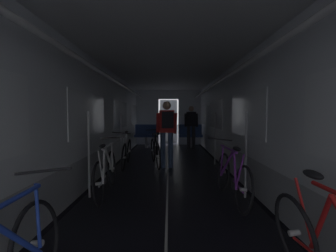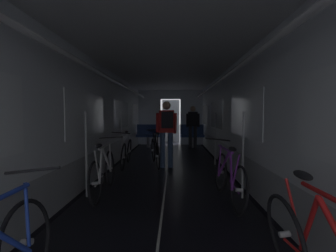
{
  "view_description": "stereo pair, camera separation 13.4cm",
  "coord_description": "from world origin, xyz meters",
  "px_view_note": "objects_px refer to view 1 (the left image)",
  "views": [
    {
      "loc": [
        0.03,
        -1.74,
        1.35
      ],
      "look_at": [
        0.0,
        4.65,
        1.05
      ],
      "focal_mm": 25.59,
      "sensor_mm": 36.0,
      "label": 1
    },
    {
      "loc": [
        0.17,
        -1.74,
        1.35
      ],
      "look_at": [
        0.0,
        4.65,
        1.05
      ],
      "focal_mm": 25.59,
      "sensor_mm": 36.0,
      "label": 2
    }
  ],
  "objects_px": {
    "bench_seat_far_left": "(147,134)",
    "person_cyclist_aisle": "(167,128)",
    "person_standing_near_bench": "(191,124)",
    "bicycle_white": "(106,172)",
    "bicycle_purple": "(232,177)",
    "bench_seat_far_right": "(190,134)",
    "bicycle_silver": "(126,152)",
    "bicycle_black_in_aisle": "(155,151)"
  },
  "relations": [
    {
      "from": "bench_seat_far_left",
      "to": "person_cyclist_aisle",
      "type": "bearing_deg",
      "value": -77.03
    },
    {
      "from": "person_standing_near_bench",
      "to": "bicycle_white",
      "type": "bearing_deg",
      "value": -109.39
    },
    {
      "from": "person_cyclist_aisle",
      "to": "person_standing_near_bench",
      "type": "relative_size",
      "value": 1.0
    },
    {
      "from": "bench_seat_far_left",
      "to": "bicycle_purple",
      "type": "relative_size",
      "value": 0.58
    },
    {
      "from": "bench_seat_far_right",
      "to": "bicycle_silver",
      "type": "bearing_deg",
      "value": -118.36
    },
    {
      "from": "bicycle_purple",
      "to": "bench_seat_far_left",
      "type": "bearing_deg",
      "value": 107.38
    },
    {
      "from": "bicycle_white",
      "to": "person_standing_near_bench",
      "type": "height_order",
      "value": "person_standing_near_bench"
    },
    {
      "from": "bench_seat_far_left",
      "to": "person_standing_near_bench",
      "type": "relative_size",
      "value": 0.58
    },
    {
      "from": "bench_seat_far_right",
      "to": "bicycle_white",
      "type": "xyz_separation_m",
      "value": [
        -1.92,
        -5.85,
        -0.18
      ]
    },
    {
      "from": "bench_seat_far_right",
      "to": "bicycle_purple",
      "type": "relative_size",
      "value": 0.58
    },
    {
      "from": "bench_seat_far_left",
      "to": "bicycle_silver",
      "type": "bearing_deg",
      "value": -92.78
    },
    {
      "from": "bench_seat_far_right",
      "to": "person_standing_near_bench",
      "type": "xyz_separation_m",
      "value": [
        0.0,
        -0.38,
        0.41
      ]
    },
    {
      "from": "bicycle_purple",
      "to": "bicycle_black_in_aisle",
      "type": "relative_size",
      "value": 1.01
    },
    {
      "from": "bench_seat_far_right",
      "to": "person_cyclist_aisle",
      "type": "xyz_separation_m",
      "value": [
        -0.92,
        -3.8,
        0.45
      ]
    },
    {
      "from": "person_standing_near_bench",
      "to": "bicycle_purple",
      "type": "bearing_deg",
      "value": -88.89
    },
    {
      "from": "bicycle_purple",
      "to": "bicycle_black_in_aisle",
      "type": "height_order",
      "value": "bicycle_purple"
    },
    {
      "from": "person_cyclist_aisle",
      "to": "bicycle_purple",
      "type": "bearing_deg",
      "value": -65.82
    },
    {
      "from": "bench_seat_far_right",
      "to": "bicycle_purple",
      "type": "bearing_deg",
      "value": -88.93
    },
    {
      "from": "bench_seat_far_left",
      "to": "bicycle_silver",
      "type": "relative_size",
      "value": 0.58
    },
    {
      "from": "bench_seat_far_left",
      "to": "bicycle_white",
      "type": "xyz_separation_m",
      "value": [
        -0.12,
        -5.85,
        -0.18
      ]
    },
    {
      "from": "bench_seat_far_right",
      "to": "bicycle_white",
      "type": "relative_size",
      "value": 0.58
    },
    {
      "from": "bench_seat_far_right",
      "to": "bicycle_purple",
      "type": "distance_m",
      "value": 6.12
    },
    {
      "from": "bench_seat_far_left",
      "to": "bicycle_black_in_aisle",
      "type": "relative_size",
      "value": 0.59
    },
    {
      "from": "bicycle_black_in_aisle",
      "to": "bicycle_silver",
      "type": "bearing_deg",
      "value": -169.94
    },
    {
      "from": "bench_seat_far_left",
      "to": "bench_seat_far_right",
      "type": "distance_m",
      "value": 1.8
    },
    {
      "from": "bench_seat_far_right",
      "to": "person_standing_near_bench",
      "type": "relative_size",
      "value": 0.58
    },
    {
      "from": "bicycle_purple",
      "to": "person_cyclist_aisle",
      "type": "distance_m",
      "value": 2.61
    },
    {
      "from": "bench_seat_far_right",
      "to": "person_cyclist_aisle",
      "type": "relative_size",
      "value": 0.58
    },
    {
      "from": "bench_seat_far_left",
      "to": "person_standing_near_bench",
      "type": "xyz_separation_m",
      "value": [
        1.8,
        -0.38,
        0.41
      ]
    },
    {
      "from": "bicycle_black_in_aisle",
      "to": "person_standing_near_bench",
      "type": "bearing_deg",
      "value": 68.65
    },
    {
      "from": "bicycle_purple",
      "to": "person_cyclist_aisle",
      "type": "bearing_deg",
      "value": 114.18
    },
    {
      "from": "bicycle_silver",
      "to": "person_cyclist_aisle",
      "type": "relative_size",
      "value": 1.0
    },
    {
      "from": "person_standing_near_bench",
      "to": "bench_seat_far_left",
      "type": "bearing_deg",
      "value": 168.21
    },
    {
      "from": "bench_seat_far_right",
      "to": "bicycle_black_in_aisle",
      "type": "height_order",
      "value": "bench_seat_far_right"
    },
    {
      "from": "person_cyclist_aisle",
      "to": "bicycle_silver",
      "type": "bearing_deg",
      "value": 172.53
    },
    {
      "from": "bench_seat_far_left",
      "to": "person_cyclist_aisle",
      "type": "height_order",
      "value": "person_cyclist_aisle"
    },
    {
      "from": "bicycle_white",
      "to": "bicycle_silver",
      "type": "height_order",
      "value": "bicycle_silver"
    },
    {
      "from": "bicycle_white",
      "to": "person_standing_near_bench",
      "type": "xyz_separation_m",
      "value": [
        1.93,
        5.48,
        0.59
      ]
    },
    {
      "from": "person_cyclist_aisle",
      "to": "person_standing_near_bench",
      "type": "xyz_separation_m",
      "value": [
        0.93,
        3.43,
        -0.04
      ]
    },
    {
      "from": "bench_seat_far_right",
      "to": "bicycle_silver",
      "type": "xyz_separation_m",
      "value": [
        -1.98,
        -3.66,
        -0.19
      ]
    },
    {
      "from": "bench_seat_far_right",
      "to": "bicycle_black_in_aisle",
      "type": "xyz_separation_m",
      "value": [
        -1.23,
        -3.53,
        -0.18
      ]
    },
    {
      "from": "bicycle_purple",
      "to": "person_standing_near_bench",
      "type": "height_order",
      "value": "person_standing_near_bench"
    }
  ]
}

